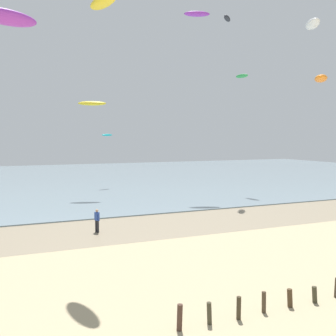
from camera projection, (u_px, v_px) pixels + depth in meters
The scene contains 13 objects.
wet_sand_strip at pixel (81, 233), 28.98m from camera, with size 120.00×8.40×0.01m, color gray.
sea at pixel (33, 180), 64.85m from camera, with size 160.00×70.00×0.10m, color gray.
groyne_mid at pixel (335, 288), 17.12m from camera, with size 15.11×0.37×0.97m.
person_mid_beach at pixel (97, 220), 29.03m from camera, with size 0.33×0.54×1.71m.
kite_aloft_1 at pixel (6, 17), 17.63m from camera, with size 2.90×0.93×0.46m, color purple.
kite_aloft_3 at pixel (313, 24), 37.41m from camera, with size 3.53×1.13×0.57m, color white.
kite_aloft_4 at pixel (227, 18), 45.27m from camera, with size 2.32×0.74×0.37m, color black.
kite_aloft_8 at pixel (107, 135), 55.05m from camera, with size 1.82×0.58×0.29m, color #19B2B7.
kite_aloft_9 at pixel (197, 14), 47.28m from camera, with size 3.08×0.99×0.49m, color purple.
kite_aloft_10 at pixel (321, 79), 29.85m from camera, with size 2.83×0.91×0.45m, color orange.
kite_aloft_11 at pixel (103, 2), 21.11m from camera, with size 2.73×0.87×0.44m, color yellow.
kite_aloft_12 at pixel (92, 103), 45.95m from camera, with size 3.21×1.03×0.51m, color yellow.
kite_aloft_13 at pixel (242, 76), 49.74m from camera, with size 2.13×0.68×0.34m, color green.
Camera 1 is at (-5.51, -6.64, 6.88)m, focal length 42.71 mm.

